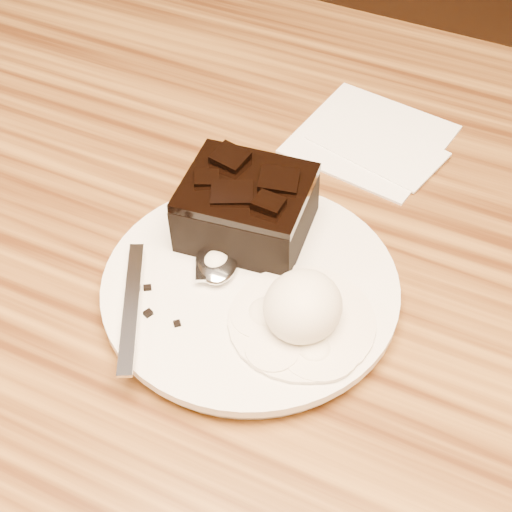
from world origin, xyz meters
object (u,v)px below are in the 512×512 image
at_px(brownie, 246,211).
at_px(plate, 250,291).
at_px(ice_cream_scoop, 303,306).
at_px(napkin, 371,138).
at_px(spoon, 216,264).
at_px(dining_table, 247,469).

bearing_deg(brownie, plate, -61.05).
height_order(ice_cream_scoop, napkin, ice_cream_scoop).
bearing_deg(spoon, plate, -31.87).
xyz_separation_m(plate, spoon, (-0.03, 0.00, 0.01)).
distance_m(brownie, napkin, 0.19).
relative_size(ice_cream_scoop, spoon, 0.33).
xyz_separation_m(plate, brownie, (-0.03, 0.05, 0.03)).
xyz_separation_m(spoon, napkin, (0.05, 0.22, -0.02)).
xyz_separation_m(ice_cream_scoop, spoon, (-0.08, 0.02, -0.01)).
xyz_separation_m(plate, napkin, (0.02, 0.23, -0.01)).
height_order(dining_table, plate, plate).
relative_size(dining_table, napkin, 9.16).
bearing_deg(napkin, ice_cream_scoop, -82.09).
height_order(plate, brownie, brownie).
bearing_deg(dining_table, napkin, 76.00).
distance_m(dining_table, plate, 0.39).
xyz_separation_m(ice_cream_scoop, napkin, (-0.03, 0.25, -0.04)).
bearing_deg(ice_cream_scoop, dining_table, 141.32).
xyz_separation_m(dining_table, spoon, (-0.00, -0.04, 0.40)).
bearing_deg(spoon, ice_cream_scoop, -41.94).
distance_m(dining_table, ice_cream_scoop, 0.43).
xyz_separation_m(dining_table, plate, (0.03, -0.04, 0.38)).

